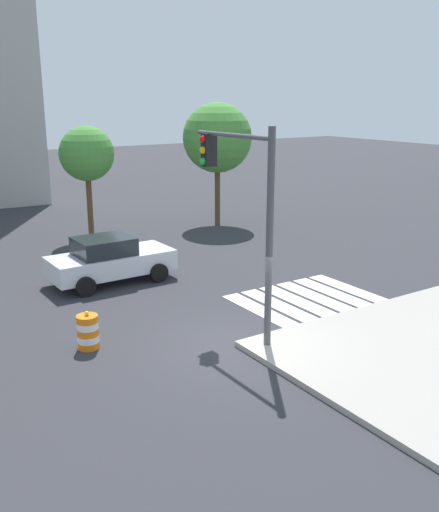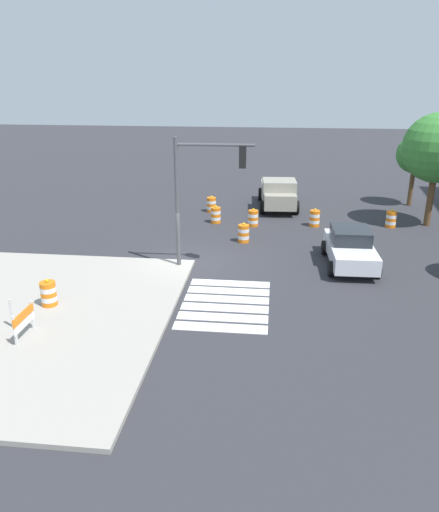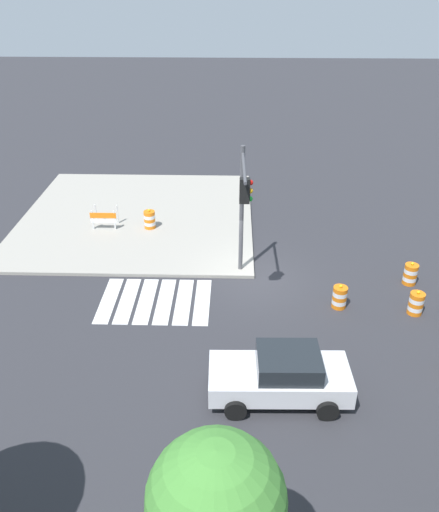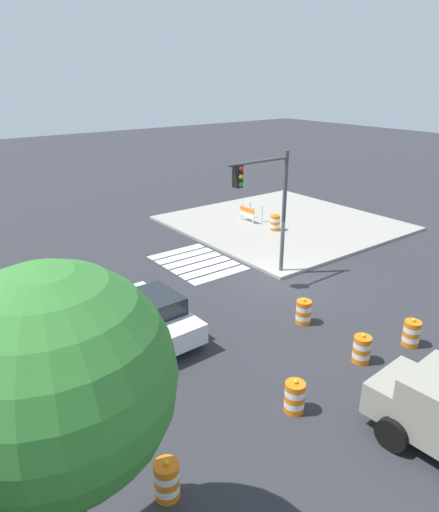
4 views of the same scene
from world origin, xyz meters
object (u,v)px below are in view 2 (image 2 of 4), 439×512
Objects in this scene: traffic_barrel_crosswalk_end at (391,219)px; traffic_barrel_on_sidewalk at (49,294)px; construction_barricade at (19,320)px; street_tree_streetside_mid at (438,148)px; pickup_truck at (278,193)px; traffic_barrel_near_corner at (244,233)px; traffic_barrel_median_near at (211,205)px; sports_car at (350,247)px; traffic_barrel_lane_center at (315,218)px; traffic_light_pole at (204,180)px; street_tree_corner_lot at (416,155)px; traffic_barrel_far_curb at (253,218)px; traffic_barrel_median_far at (216,215)px.

traffic_barrel_on_sidewalk is at bearing -50.65° from traffic_barrel_crosswalk_end.
construction_barricade is 22.34m from street_tree_streetside_mid.
pickup_truck reaches higher than traffic_barrel_near_corner.
sports_car is at bearing 41.31° from traffic_barrel_median_near.
traffic_barrel_median_near is 1.00× the size of traffic_barrel_lane_center.
street_tree_streetside_mid reaches higher than traffic_barrel_on_sidewalk.
pickup_truck is 11.55m from traffic_light_pole.
street_tree_streetside_mid is 1.38× the size of street_tree_corner_lot.
sports_car is at bearing -25.17° from street_tree_corner_lot.
traffic_barrel_on_sidewalk is at bearing -41.53° from traffic_barrel_lane_center.
traffic_barrel_near_corner is 2.87m from traffic_barrel_far_curb.
traffic_barrel_crosswalk_end is 20.14m from construction_barricade.
traffic_barrel_median_near is 1.00× the size of traffic_barrel_far_curb.
traffic_barrel_near_corner is 6.06m from traffic_barrel_median_near.
traffic_barrel_far_curb is 10.50m from street_tree_streetside_mid.
traffic_barrel_median_near is 0.17× the size of street_tree_streetside_mid.
sports_car is 5.97m from traffic_barrel_lane_center.
traffic_barrel_median_near is 13.18m from street_tree_corner_lot.
street_tree_corner_lot is (-4.56, 0.13, -1.04)m from street_tree_streetside_mid.
traffic_barrel_median_near is at bearing 165.92° from construction_barricade.
construction_barricade is at bearing 1.73° from traffic_barrel_on_sidewalk.
traffic_barrel_on_sidewalk reaches higher than traffic_barrel_near_corner.
traffic_light_pole reaches higher than pickup_truck.
traffic_barrel_median_far is at bearing -88.63° from traffic_barrel_crosswalk_end.
pickup_truck is 7.13m from traffic_barrel_near_corner.
traffic_barrel_on_sidewalk reaches higher than traffic_barrel_median_near.
traffic_barrel_median_near is at bearing -135.47° from traffic_barrel_far_curb.
traffic_barrel_far_curb is 0.17× the size of street_tree_streetside_mid.
traffic_light_pole reaches higher than traffic_barrel_median_far.
traffic_barrel_median_near is 6.55m from traffic_barrel_lane_center.
street_tree_corner_lot is (-5.40, 6.42, 2.80)m from traffic_barrel_lane_center.
traffic_barrel_lane_center is at bearing 68.69° from traffic_barrel_median_near.
construction_barricade is at bearing -36.11° from traffic_light_pole.
street_tree_corner_lot reaches higher than traffic_barrel_median_near.
pickup_truck is 8.92m from street_tree_corner_lot.
traffic_barrel_crosswalk_end is at bearing -23.44° from street_tree_corner_lot.
traffic_barrel_near_corner is 4.94m from traffic_barrel_lane_center.
street_tree_corner_lot is (-5.76, 9.83, 2.80)m from traffic_barrel_far_curb.
sports_car is 4.25× the size of traffic_barrel_lane_center.
traffic_barrel_median_far and traffic_barrel_far_curb have the same top height.
pickup_truck is at bearing -151.11° from traffic_barrel_lane_center.
street_tree_corner_lot reaches higher than traffic_barrel_crosswalk_end.
traffic_barrel_median_far is at bearing -177.05° from traffic_light_pole.
pickup_truck is at bearing 151.74° from traffic_barrel_on_sidewalk.
traffic_barrel_near_corner is 8.69m from traffic_barrel_crosswalk_end.
traffic_barrel_on_sidewalk is (11.61, -4.68, 0.15)m from traffic_barrel_median_far.
sports_car reaches higher than traffic_barrel_near_corner.
traffic_barrel_median_far is (-3.25, -1.81, 0.00)m from traffic_barrel_near_corner.
traffic_light_pole is 1.23× the size of street_tree_corner_lot.
traffic_barrel_near_corner is 1.00× the size of traffic_barrel_lane_center.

